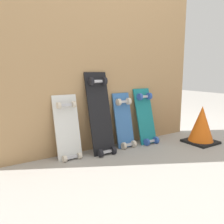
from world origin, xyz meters
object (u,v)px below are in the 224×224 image
skateboard_teal (146,119)px  traffic_cone (201,125)px  skateboard_white (68,131)px  skateboard_black (101,117)px  skateboard_blue (124,123)px

skateboard_teal → traffic_cone: skateboard_teal is taller
skateboard_white → traffic_cone: bearing=-14.8°
skateboard_black → skateboard_teal: 0.56m
skateboard_teal → skateboard_white: bearing=178.3°
skateboard_white → skateboard_blue: (0.59, -0.01, -0.00)m
skateboard_blue → traffic_cone: (0.74, -0.35, -0.04)m
skateboard_blue → traffic_cone: skateboard_blue is taller
skateboard_white → skateboard_black: 0.32m
skateboard_blue → traffic_cone: bearing=-25.2°
skateboard_black → traffic_cone: 1.08m
skateboard_black → skateboard_white: bearing=173.9°
skateboard_teal → skateboard_black: bearing=-179.2°
skateboard_white → skateboard_blue: skateboard_white is taller
skateboard_white → skateboard_blue: bearing=-0.5°
traffic_cone → skateboard_blue: bearing=154.8°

